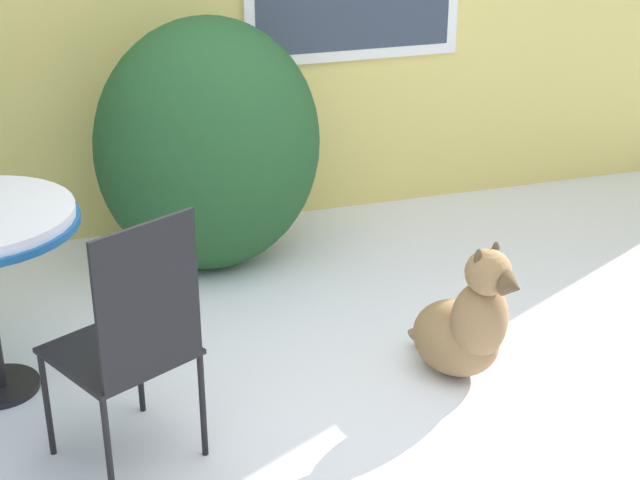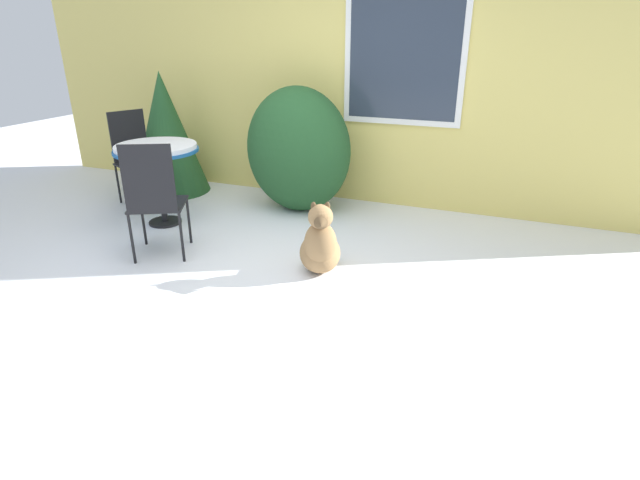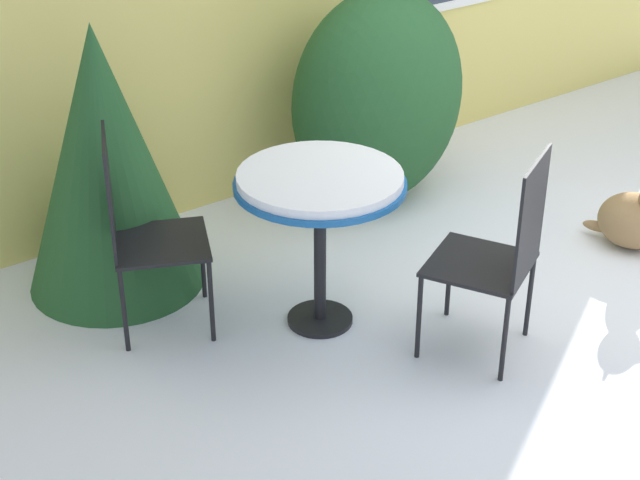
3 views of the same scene
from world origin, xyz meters
The scene contains 4 objects.
ground_plane centered at (0.00, 0.00, 0.00)m, with size 16.00×16.00×0.00m, color white.
shrub_left centered at (-0.27, 1.61, 0.66)m, with size 1.16×0.77×1.33m.
patio_chair_far_side centered at (-0.88, 0.01, 0.55)m, with size 0.60×0.60×1.03m.
dog centered at (0.53, 0.22, 0.24)m, with size 0.47×0.58×0.65m.
Camera 1 is at (-1.15, -3.05, 2.30)m, focal length 55.00 mm.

